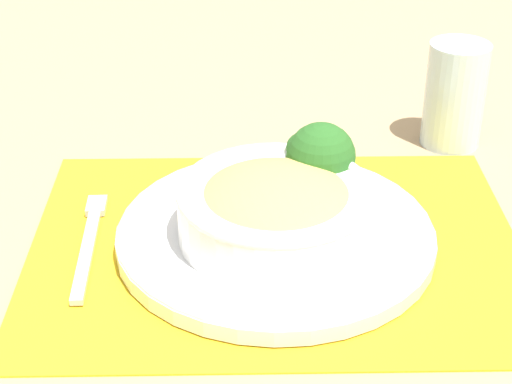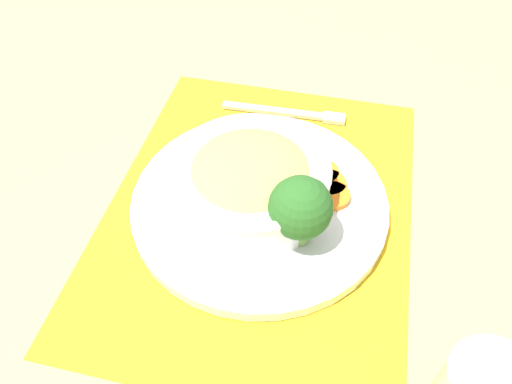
# 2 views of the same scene
# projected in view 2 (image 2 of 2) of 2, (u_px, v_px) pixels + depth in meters

# --- Properties ---
(ground_plane) EXTENTS (4.00, 4.00, 0.00)m
(ground_plane) POSITION_uv_depth(u_px,v_px,m) (260.00, 209.00, 0.62)
(ground_plane) COLOR tan
(placemat) EXTENTS (0.50, 0.39, 0.00)m
(placemat) POSITION_uv_depth(u_px,v_px,m) (260.00, 208.00, 0.62)
(placemat) COLOR yellow
(placemat) RESTS_ON ground_plane
(plate) EXTENTS (0.31, 0.31, 0.02)m
(plate) POSITION_uv_depth(u_px,v_px,m) (260.00, 201.00, 0.61)
(plate) COLOR silver
(plate) RESTS_ON placemat
(bowl) EXTENTS (0.19, 0.19, 0.06)m
(bowl) POSITION_uv_depth(u_px,v_px,m) (251.00, 176.00, 0.59)
(bowl) COLOR white
(bowl) RESTS_ON plate
(broccoli_floret) EXTENTS (0.07, 0.07, 0.09)m
(broccoli_floret) POSITION_uv_depth(u_px,v_px,m) (301.00, 208.00, 0.53)
(broccoli_floret) COLOR #759E51
(broccoli_floret) RESTS_ON plate
(carrot_slice_near) EXTENTS (0.04, 0.04, 0.01)m
(carrot_slice_near) POSITION_uv_depth(u_px,v_px,m) (332.00, 196.00, 0.60)
(carrot_slice_near) COLOR orange
(carrot_slice_near) RESTS_ON plate
(carrot_slice_middle) EXTENTS (0.04, 0.04, 0.01)m
(carrot_slice_middle) POSITION_uv_depth(u_px,v_px,m) (329.00, 184.00, 0.62)
(carrot_slice_middle) COLOR orange
(carrot_slice_middle) RESTS_ON plate
(carrot_slice_far) EXTENTS (0.04, 0.04, 0.01)m
(carrot_slice_far) POSITION_uv_depth(u_px,v_px,m) (322.00, 172.00, 0.63)
(carrot_slice_far) COLOR orange
(carrot_slice_far) RESTS_ON plate
(carrot_slice_extra) EXTENTS (0.04, 0.04, 0.01)m
(carrot_slice_extra) POSITION_uv_depth(u_px,v_px,m) (312.00, 163.00, 0.64)
(carrot_slice_extra) COLOR orange
(carrot_slice_extra) RESTS_ON plate
(fork) EXTENTS (0.03, 0.18, 0.01)m
(fork) POSITION_uv_depth(u_px,v_px,m) (296.00, 114.00, 0.73)
(fork) COLOR #B7B7BC
(fork) RESTS_ON placemat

